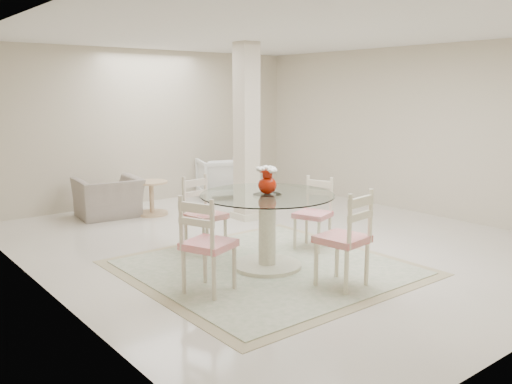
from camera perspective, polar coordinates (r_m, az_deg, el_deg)
ground at (r=7.27m, az=2.19°, el=-5.20°), size 7.00×7.00×0.00m
room_shell at (r=7.00m, az=2.29°, el=9.58°), size 6.02×7.02×2.71m
column at (r=8.35m, az=-0.99°, el=6.27°), size 0.30×0.30×2.70m
area_rug at (r=6.19m, az=1.17°, el=-7.95°), size 2.91×2.91×0.02m
dining_table at (r=6.07m, az=1.18°, el=-4.11°), size 1.48×1.48×0.86m
red_vase at (r=5.95m, az=1.21°, el=1.26°), size 0.24×0.23×0.31m
dining_chair_east at (r=6.87m, az=6.24°, el=-1.66°), size 0.51×0.51×1.00m
dining_chair_north at (r=6.70m, az=-5.74°, el=-1.75°), size 0.47×0.47×1.05m
dining_chair_west at (r=5.28m, az=-5.44°, el=-4.83°), size 0.57×0.57×1.10m
dining_chair_south at (r=5.49m, az=9.71°, el=-4.18°), size 0.51×0.51×1.12m
recliner_taupe at (r=8.91m, az=-15.27°, el=-0.57°), size 1.05×0.94×0.63m
armchair_white at (r=10.17m, az=-3.75°, el=1.48°), size 1.03×1.05×0.74m
side_table at (r=8.92m, az=-10.92°, el=-0.75°), size 0.53×0.53×0.55m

